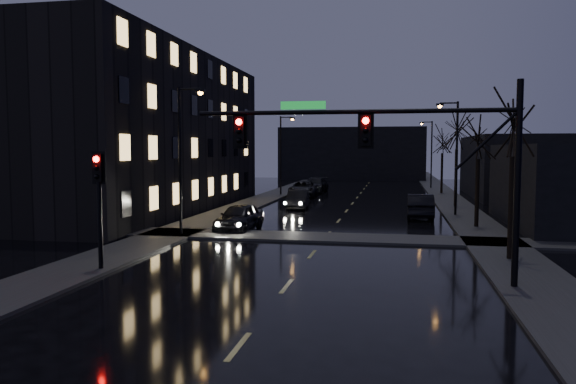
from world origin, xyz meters
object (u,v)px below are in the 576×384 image
at_px(oncoming_car_a, 239,217).
at_px(lead_car, 420,206).
at_px(oncoming_car_c, 303,189).
at_px(oncoming_car_d, 315,185).
at_px(oncoming_car_b, 298,200).

height_order(oncoming_car_a, lead_car, lead_car).
relative_size(oncoming_car_c, oncoming_car_d, 1.01).
bearing_deg(oncoming_car_b, oncoming_car_a, -100.34).
bearing_deg(lead_car, oncoming_car_b, -23.54).
distance_m(oncoming_car_c, lead_car, 18.71).
bearing_deg(oncoming_car_a, oncoming_car_c, 95.41).
bearing_deg(oncoming_car_c, oncoming_car_d, 82.62).
distance_m(oncoming_car_d, lead_car, 23.34).
height_order(oncoming_car_b, lead_car, lead_car).
bearing_deg(oncoming_car_a, lead_car, 43.26).
xyz_separation_m(oncoming_car_b, oncoming_car_d, (-1.01, 16.88, 0.08)).
xyz_separation_m(oncoming_car_c, oncoming_car_d, (0.39, 5.58, 0.03)).
height_order(oncoming_car_d, lead_car, lead_car).
xyz_separation_m(oncoming_car_b, oncoming_car_c, (-1.40, 11.30, 0.05)).
xyz_separation_m(oncoming_car_b, lead_car, (9.25, -4.09, 0.09)).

